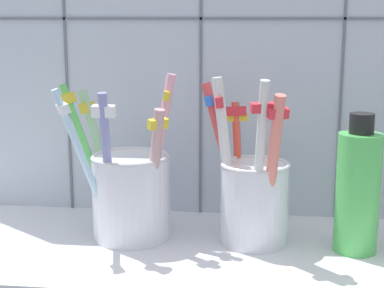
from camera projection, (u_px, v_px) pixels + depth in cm
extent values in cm
cube|color=silver|center=(190.00, 255.00, 61.24)|extent=(64.00, 22.00, 2.00)
cube|color=silver|center=(202.00, 41.00, 68.45)|extent=(64.00, 2.00, 45.00)
cube|color=slate|center=(65.00, 41.00, 69.15)|extent=(0.30, 0.20, 45.00)
cube|color=slate|center=(201.00, 41.00, 67.38)|extent=(0.30, 0.20, 45.00)
cube|color=slate|center=(344.00, 42.00, 65.61)|extent=(0.30, 0.20, 45.00)
cube|color=slate|center=(201.00, 18.00, 66.85)|extent=(64.00, 0.20, 0.30)
cylinder|color=white|center=(131.00, 197.00, 62.78)|extent=(8.25, 8.25, 8.86)
torus|color=silver|center=(130.00, 157.00, 61.86)|extent=(8.34, 8.34, 0.50)
cylinder|color=#8789C3|center=(108.00, 169.00, 59.13)|extent=(1.11, 3.20, 15.82)
cube|color=white|center=(104.00, 111.00, 57.10)|extent=(2.30, 1.16, 1.23)
cylinder|color=#EEA4BA|center=(156.00, 156.00, 61.46)|extent=(4.37, 1.13, 17.34)
cube|color=yellow|center=(167.00, 95.00, 60.04)|extent=(0.86, 1.98, 1.04)
cylinder|color=#C69898|center=(153.00, 176.00, 59.90)|extent=(3.27, 3.30, 14.17)
cube|color=yellow|center=(158.00, 124.00, 58.01)|extent=(2.13, 2.11, 1.08)
cylinder|color=#5ACA58|center=(91.00, 160.00, 62.61)|extent=(6.68, 2.00, 16.16)
cube|color=yellow|center=(69.00, 98.00, 61.95)|extent=(1.37, 2.06, 1.29)
cylinder|color=#B9E2F3|center=(86.00, 167.00, 59.27)|extent=(5.71, 4.00, 16.24)
cube|color=white|center=(63.00, 109.00, 57.12)|extent=(1.95, 2.17, 1.15)
cylinder|color=#A1D5A0|center=(103.00, 159.00, 65.23)|extent=(6.15, 3.27, 15.23)
cube|color=yellow|center=(88.00, 108.00, 64.90)|extent=(1.66, 2.26, 1.28)
cylinder|color=white|center=(254.00, 204.00, 61.38)|extent=(7.11, 7.11, 8.39)
torus|color=silver|center=(255.00, 164.00, 60.51)|extent=(7.25, 7.25, 0.50)
cylinder|color=#BE6969|center=(239.00, 168.00, 63.67)|extent=(2.00, 3.64, 13.92)
cube|color=yellow|center=(236.00, 118.00, 63.54)|extent=(2.59, 1.59, 0.92)
cylinder|color=#F4503A|center=(238.00, 168.00, 63.46)|extent=(1.94, 3.79, 14.00)
cube|color=#E5333F|center=(235.00, 111.00, 63.40)|extent=(2.40, 1.60, 1.13)
cylinder|color=#EA4B4B|center=(227.00, 161.00, 61.40)|extent=(5.83, 2.30, 16.45)
cube|color=blue|center=(211.00, 100.00, 60.69)|extent=(1.40, 2.31, 1.19)
cylinder|color=silver|center=(226.00, 160.00, 60.47)|extent=(3.14, 1.25, 17.02)
cube|color=#E5333F|center=(220.00, 102.00, 59.34)|extent=(0.97, 2.07, 1.14)
cylinder|color=#EF7D6D|center=(271.00, 173.00, 57.58)|extent=(2.56, 4.67, 15.98)
cube|color=#E5333F|center=(278.00, 113.00, 55.07)|extent=(2.17, 1.59, 1.08)
cylinder|color=silver|center=(259.00, 167.00, 57.35)|extent=(1.85, 3.78, 17.24)
cube|color=#E5333F|center=(263.00, 108.00, 55.23)|extent=(2.52, 1.53, 1.02)
cylinder|color=#53CA5C|center=(358.00, 193.00, 58.69)|extent=(4.37, 4.37, 12.08)
cylinder|color=black|center=(362.00, 123.00, 57.23)|extent=(2.41, 2.41, 2.00)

